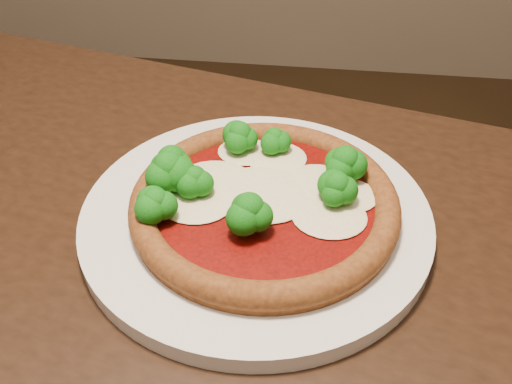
# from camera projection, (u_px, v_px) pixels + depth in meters

# --- Properties ---
(dining_table) EXTENTS (1.24, 0.95, 0.75)m
(dining_table) POSITION_uv_depth(u_px,v_px,m) (197.00, 346.00, 0.59)
(dining_table) COLOR black
(dining_table) RESTS_ON floor
(plate) EXTENTS (0.34, 0.34, 0.02)m
(plate) POSITION_uv_depth(u_px,v_px,m) (256.00, 216.00, 0.56)
(plate) COLOR silver
(plate) RESTS_ON dining_table
(pizza) EXTENTS (0.26, 0.26, 0.06)m
(pizza) POSITION_uv_depth(u_px,v_px,m) (259.00, 197.00, 0.54)
(pizza) COLOR brown
(pizza) RESTS_ON plate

